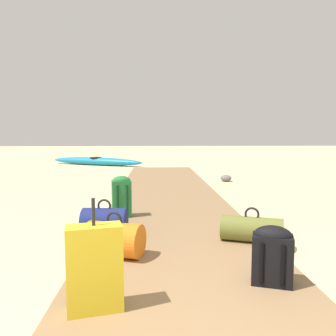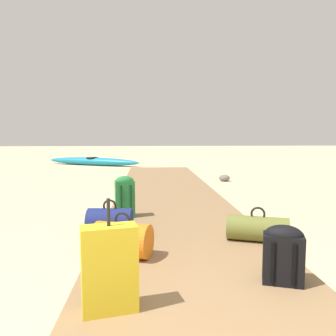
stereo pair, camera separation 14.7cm
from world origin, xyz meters
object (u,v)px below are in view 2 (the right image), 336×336
(backpack_green, at_px, (125,196))
(suitcase_yellow, at_px, (109,269))
(duffel_bag_olive, at_px, (258,229))
(duffel_bag_orange, at_px, (123,239))
(duffel_bag_navy, at_px, (110,222))
(kayak, at_px, (92,161))
(backpack_black, at_px, (283,253))

(backpack_green, bearing_deg, suitcase_yellow, -88.48)
(duffel_bag_olive, bearing_deg, suitcase_yellow, -136.65)
(suitcase_yellow, xyz_separation_m, duffel_bag_orange, (0.01, 1.03, -0.13))
(duffel_bag_navy, distance_m, kayak, 10.10)
(duffel_bag_navy, bearing_deg, duffel_bag_orange, -74.21)
(duffel_bag_olive, relative_size, duffel_bag_navy, 1.32)
(duffel_bag_orange, bearing_deg, duffel_bag_olive, 14.42)
(suitcase_yellow, bearing_deg, duffel_bag_navy, 96.22)
(kayak, bearing_deg, suitcase_yellow, -80.34)
(suitcase_yellow, bearing_deg, backpack_black, 14.74)
(backpack_black, bearing_deg, duffel_bag_navy, 138.01)
(suitcase_yellow, distance_m, duffel_bag_olive, 2.06)
(backpack_black, bearing_deg, duffel_bag_orange, 153.26)
(duffel_bag_orange, relative_size, duffel_bag_navy, 1.14)
(backpack_black, relative_size, duffel_bag_olive, 0.66)
(duffel_bag_orange, relative_size, kayak, 0.15)
(suitcase_yellow, bearing_deg, duffel_bag_orange, 89.36)
(duffel_bag_navy, relative_size, kayak, 0.13)
(suitcase_yellow, distance_m, backpack_black, 1.40)
(backpack_green, height_order, suitcase_yellow, suitcase_yellow)
(backpack_green, height_order, kayak, backpack_green)
(backpack_green, bearing_deg, backpack_black, -57.91)
(suitcase_yellow, xyz_separation_m, duffel_bag_olive, (1.50, 1.41, -0.16))
(duffel_bag_orange, bearing_deg, duffel_bag_navy, 105.79)
(duffel_bag_olive, xyz_separation_m, kayak, (-3.49, 10.26, -0.06))
(backpack_green, relative_size, suitcase_yellow, 0.77)
(kayak, bearing_deg, duffel_bag_olive, -71.24)
(suitcase_yellow, relative_size, duffel_bag_olive, 1.07)
(duffel_bag_navy, bearing_deg, duffel_bag_olive, -11.09)
(duffel_bag_olive, bearing_deg, kayak, 108.76)
(backpack_green, distance_m, duffel_bag_navy, 0.90)
(kayak, bearing_deg, backpack_black, -73.56)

